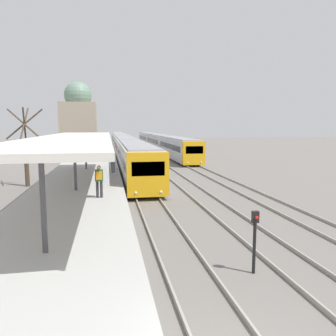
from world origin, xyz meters
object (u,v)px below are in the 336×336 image
at_px(person_on_platform, 99,179).
at_px(signal_post_near, 255,235).
at_px(train_far, 159,142).
at_px(train_near, 123,144).

distance_m(person_on_platform, signal_post_near, 9.18).
xyz_separation_m(train_far, signal_post_near, (-4.98, -50.94, -0.45)).
distance_m(person_on_platform, train_near, 36.34).
height_order(person_on_platform, train_near, train_near).
bearing_deg(train_far, person_on_platform, -102.82).
bearing_deg(person_on_platform, train_near, 85.54).
bearing_deg(train_far, signal_post_near, -95.59).
xyz_separation_m(person_on_platform, signal_post_near, (4.84, -7.77, -0.66)).
relative_size(person_on_platform, train_near, 0.02).
height_order(train_far, signal_post_near, train_far).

